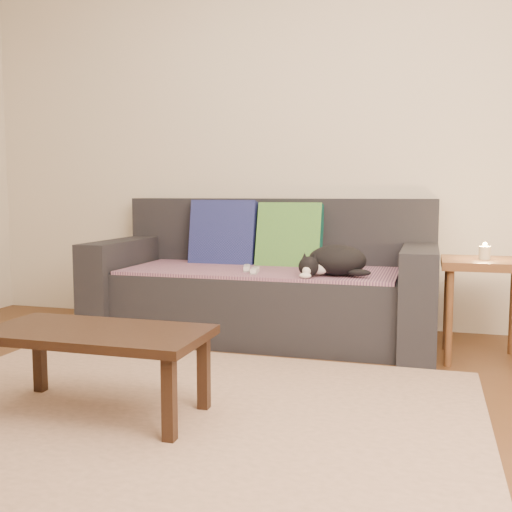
{
  "coord_description": "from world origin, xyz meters",
  "views": [
    {
      "loc": [
        1.0,
        -2.05,
        0.91
      ],
      "look_at": [
        0.05,
        1.2,
        0.55
      ],
      "focal_mm": 42.0,
      "sensor_mm": 36.0,
      "label": 1
    }
  ],
  "objects_px": {
    "wii_remote_a": "(247,268)",
    "wii_remote_b": "(255,271)",
    "coffee_table": "(96,340)",
    "cat": "(335,261)",
    "side_table": "(484,277)",
    "sofa": "(265,288)"
  },
  "relations": [
    {
      "from": "wii_remote_a",
      "to": "wii_remote_b",
      "type": "bearing_deg",
      "value": -156.42
    },
    {
      "from": "wii_remote_b",
      "to": "coffee_table",
      "type": "distance_m",
      "value": 1.29
    },
    {
      "from": "cat",
      "to": "side_table",
      "type": "bearing_deg",
      "value": 1.37
    },
    {
      "from": "coffee_table",
      "to": "cat",
      "type": "bearing_deg",
      "value": 58.64
    },
    {
      "from": "coffee_table",
      "to": "sofa",
      "type": "bearing_deg",
      "value": 79.51
    },
    {
      "from": "wii_remote_a",
      "to": "coffee_table",
      "type": "relative_size",
      "value": 0.17
    },
    {
      "from": "wii_remote_b",
      "to": "cat",
      "type": "bearing_deg",
      "value": -96.28
    },
    {
      "from": "cat",
      "to": "wii_remote_b",
      "type": "height_order",
      "value": "cat"
    },
    {
      "from": "wii_remote_b",
      "to": "side_table",
      "type": "distance_m",
      "value": 1.27
    },
    {
      "from": "side_table",
      "to": "wii_remote_a",
      "type": "bearing_deg",
      "value": 179.12
    },
    {
      "from": "wii_remote_b",
      "to": "coffee_table",
      "type": "bearing_deg",
      "value": 157.76
    },
    {
      "from": "wii_remote_a",
      "to": "cat",
      "type": "bearing_deg",
      "value": -113.73
    },
    {
      "from": "wii_remote_b",
      "to": "sofa",
      "type": "bearing_deg",
      "value": -4.81
    },
    {
      "from": "wii_remote_a",
      "to": "coffee_table",
      "type": "bearing_deg",
      "value": 154.97
    },
    {
      "from": "cat",
      "to": "coffee_table",
      "type": "xyz_separation_m",
      "value": [
        -0.77,
        -1.26,
        -0.21
      ]
    },
    {
      "from": "wii_remote_a",
      "to": "sofa",
      "type": "bearing_deg",
      "value": -32.68
    },
    {
      "from": "cat",
      "to": "coffee_table",
      "type": "height_order",
      "value": "cat"
    },
    {
      "from": "cat",
      "to": "side_table",
      "type": "distance_m",
      "value": 0.8
    },
    {
      "from": "wii_remote_a",
      "to": "wii_remote_b",
      "type": "relative_size",
      "value": 1.0
    },
    {
      "from": "sofa",
      "to": "wii_remote_b",
      "type": "distance_m",
      "value": 0.33
    },
    {
      "from": "cat",
      "to": "coffee_table",
      "type": "distance_m",
      "value": 1.49
    },
    {
      "from": "wii_remote_b",
      "to": "side_table",
      "type": "height_order",
      "value": "side_table"
    }
  ]
}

